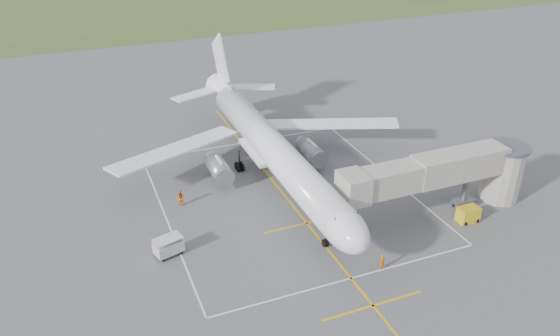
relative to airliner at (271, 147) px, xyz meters
name	(u,v)px	position (x,y,z in m)	size (l,w,h in m)	color
ground	(273,181)	(0.00, -0.75, -4.39)	(700.00, 700.00, 0.00)	#525255
apron_markings	(292,204)	(0.00, -6.57, -4.38)	(28.20, 60.00, 0.01)	gold
airliner	(271,147)	(0.00, 0.00, 0.00)	(38.93, 46.75, 13.52)	white
jet_bridge	(452,173)	(15.72, -14.25, 0.35)	(23.40, 5.00, 7.20)	gray
gpu_unit	(468,214)	(16.46, -16.94, -3.55)	(2.29, 1.64, 1.70)	gold
baggage_cart	(169,246)	(-15.04, -10.66, -3.41)	(3.12, 2.36, 1.93)	silver
ramp_worker_nose	(382,262)	(3.40, -20.62, -3.55)	(0.61, 0.40, 1.68)	orange
ramp_worker_wing	(180,198)	(-11.86, -1.81, -3.47)	(0.89, 0.70, 1.84)	#F96307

